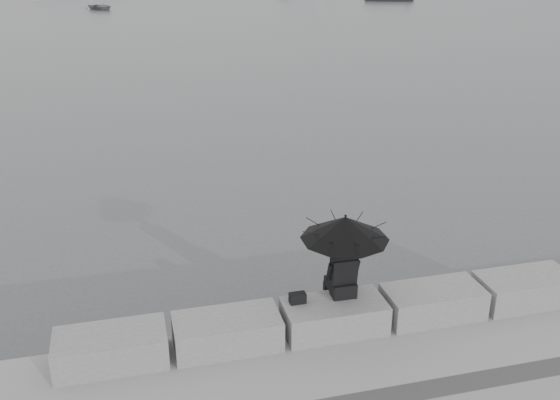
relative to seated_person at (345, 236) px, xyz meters
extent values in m
plane|color=#494B4E|center=(-0.20, 0.25, -2.04)|extent=(360.00, 360.00, 0.00)
cube|color=slate|center=(-3.60, -0.20, -1.29)|extent=(1.60, 0.80, 0.50)
cube|color=slate|center=(-1.90, -0.20, -1.29)|extent=(1.60, 0.80, 0.50)
cube|color=slate|center=(-0.20, -0.20, -1.29)|extent=(1.60, 0.80, 0.50)
cube|color=slate|center=(1.50, -0.20, -1.29)|extent=(1.60, 0.80, 0.50)
cube|color=slate|center=(3.20, -0.20, -1.29)|extent=(1.60, 0.80, 0.50)
sphere|color=#726056|center=(0.00, 0.02, -0.26)|extent=(0.21, 0.21, 0.21)
cylinder|color=black|center=(0.00, 0.01, -0.19)|extent=(0.02, 0.02, 1.00)
cone|color=black|center=(0.00, 0.01, 0.13)|extent=(1.38, 1.38, 0.36)
sphere|color=black|center=(0.00, 0.01, 0.33)|extent=(0.04, 0.04, 0.04)
cube|color=black|center=(-0.76, -0.05, -0.96)|extent=(0.26, 0.15, 0.16)
imported|color=gray|center=(-4.37, 59.74, -1.76)|extent=(3.50, 3.17, 0.57)
camera|label=1|loc=(-3.09, -8.07, 4.13)|focal=40.00mm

